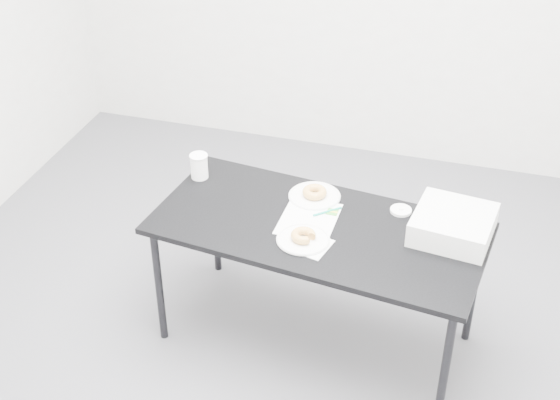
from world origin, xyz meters
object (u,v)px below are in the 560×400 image
(table, at_px, (318,235))
(coffee_cup, at_px, (199,166))
(plate_far, at_px, (314,196))
(bakery_box, at_px, (453,225))
(pen, at_px, (327,211))
(plate_near, at_px, (303,239))
(donut_near, at_px, (303,235))
(scorecard, at_px, (309,219))
(donut_far, at_px, (315,192))

(table, bearing_deg, coffee_cup, 167.43)
(plate_far, distance_m, bakery_box, 0.67)
(table, relative_size, coffee_cup, 12.32)
(pen, bearing_deg, plate_near, -144.63)
(plate_far, height_order, bakery_box, bakery_box)
(donut_near, xyz_separation_m, plate_far, (-0.04, 0.35, -0.02))
(scorecard, distance_m, pen, 0.10)
(pen, xyz_separation_m, plate_near, (-0.05, -0.24, -0.00))
(table, bearing_deg, pen, 89.35)
(plate_near, distance_m, donut_far, 0.35)
(table, xyz_separation_m, donut_far, (-0.07, 0.22, 0.08))
(table, bearing_deg, scorecard, 151.67)
(coffee_cup, height_order, bakery_box, coffee_cup)
(plate_near, relative_size, coffee_cup, 1.86)
(donut_far, relative_size, bakery_box, 0.35)
(scorecard, distance_m, coffee_cup, 0.64)
(scorecard, bearing_deg, pen, 46.71)
(plate_near, height_order, coffee_cup, coffee_cup)
(plate_far, relative_size, coffee_cup, 1.95)
(plate_far, distance_m, donut_far, 0.02)
(scorecard, bearing_deg, donut_near, -83.13)
(plate_near, relative_size, bakery_box, 0.70)
(bakery_box, bearing_deg, donut_near, -152.52)
(scorecard, bearing_deg, coffee_cup, 162.65)
(table, height_order, pen, pen)
(donut_near, distance_m, coffee_cup, 0.72)
(plate_near, xyz_separation_m, donut_far, (-0.04, 0.35, 0.02))
(plate_near, height_order, donut_far, donut_far)
(plate_near, bearing_deg, plate_far, 96.27)
(table, height_order, donut_near, donut_near)
(donut_near, xyz_separation_m, coffee_cup, (-0.62, 0.36, 0.04))
(pen, xyz_separation_m, coffee_cup, (-0.67, 0.12, 0.06))
(plate_near, xyz_separation_m, coffee_cup, (-0.62, 0.36, 0.06))
(table, distance_m, donut_near, 0.15)
(donut_near, distance_m, plate_far, 0.35)
(pen, height_order, donut_far, donut_far)
(donut_far, relative_size, coffee_cup, 0.92)
(donut_near, bearing_deg, coffee_cup, 149.88)
(pen, height_order, coffee_cup, coffee_cup)
(donut_far, bearing_deg, coffee_cup, 179.05)
(donut_far, bearing_deg, plate_far, 0.00)
(donut_far, distance_m, coffee_cup, 0.58)
(donut_far, height_order, bakery_box, bakery_box)
(table, bearing_deg, plate_near, -99.11)
(coffee_cup, bearing_deg, pen, -10.41)
(scorecard, height_order, donut_far, donut_far)
(donut_far, bearing_deg, scorecard, -83.69)
(plate_near, bearing_deg, donut_near, 0.00)
(coffee_cup, bearing_deg, donut_near, -30.12)
(plate_near, relative_size, plate_far, 0.95)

